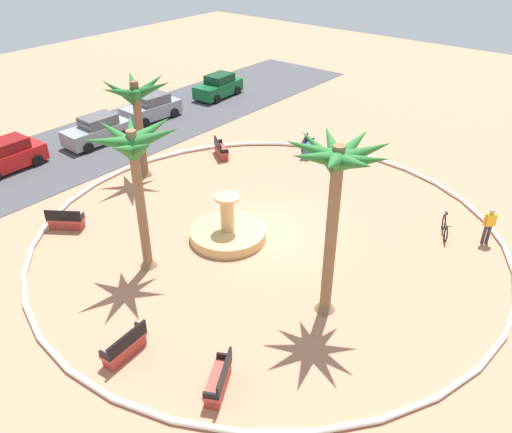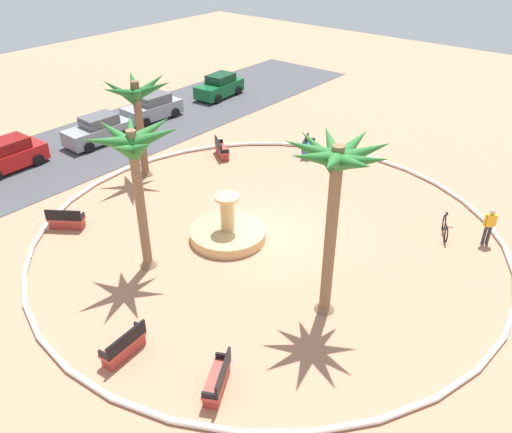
{
  "view_description": "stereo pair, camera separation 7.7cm",
  "coord_description": "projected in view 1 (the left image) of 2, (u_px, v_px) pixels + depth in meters",
  "views": [
    {
      "loc": [
        -14.91,
        -11.46,
        12.29
      ],
      "look_at": [
        -0.38,
        0.36,
        1.0
      ],
      "focal_mm": 36.11,
      "sensor_mm": 36.0,
      "label": 1
    },
    {
      "loc": [
        -14.86,
        -11.52,
        12.29
      ],
      "look_at": [
        -0.38,
        0.36,
        1.0
      ],
      "focal_mm": 36.11,
      "sensor_mm": 36.0,
      "label": 2
    }
  ],
  "objects": [
    {
      "name": "ground_plane",
      "position": [
        268.0,
        235.0,
        22.44
      ],
      "size": [
        80.0,
        80.0,
        0.0
      ],
      "primitive_type": "plane",
      "color": "tan"
    },
    {
      "name": "palm_tree_near_fountain",
      "position": [
        135.0,
        157.0,
        18.1
      ],
      "size": [
        3.45,
        3.36,
        6.01
      ],
      "color": "brown",
      "rests_on": "ground"
    },
    {
      "name": "bench_east",
      "position": [
        307.0,
        149.0,
        29.63
      ],
      "size": [
        1.67,
        1.09,
        1.0
      ],
      "color": "#335BA8",
      "rests_on": "ground"
    },
    {
      "name": "bench_southwest",
      "position": [
        219.0,
        381.0,
        15.09
      ],
      "size": [
        1.65,
        1.19,
        1.0
      ],
      "color": "#B73D33",
      "rests_on": "ground"
    },
    {
      "name": "bench_west",
      "position": [
        125.0,
        347.0,
        16.26
      ],
      "size": [
        1.64,
        0.64,
        1.0
      ],
      "color": "#B73D33",
      "rests_on": "ground"
    },
    {
      "name": "fountain",
      "position": [
        228.0,
        232.0,
        22.09
      ],
      "size": [
        3.28,
        3.28,
        2.08
      ],
      "color": "tan",
      "rests_on": "ground"
    },
    {
      "name": "palm_tree_mid_plaza",
      "position": [
        137.0,
        101.0,
        25.38
      ],
      "size": [
        3.74,
        3.5,
        5.33
      ],
      "color": "brown",
      "rests_on": "ground"
    },
    {
      "name": "parked_car_rightmost",
      "position": [
        218.0,
        87.0,
        38.41
      ],
      "size": [
        4.12,
        2.15,
        1.67
      ],
      "color": "#145B2D",
      "rests_on": "ground"
    },
    {
      "name": "parked_car_third",
      "position": [
        152.0,
        108.0,
        34.31
      ],
      "size": [
        4.08,
        2.07,
        1.67
      ],
      "color": "gray",
      "rests_on": "ground"
    },
    {
      "name": "bench_north",
      "position": [
        221.0,
        151.0,
        29.38
      ],
      "size": [
        1.31,
        1.6,
        1.0
      ],
      "color": "#B73D33",
      "rests_on": "ground"
    },
    {
      "name": "plaza_curb",
      "position": [
        268.0,
        233.0,
        22.39
      ],
      "size": [
        20.09,
        20.09,
        0.2
      ],
      "primitive_type": "torus",
      "color": "silver",
      "rests_on": "ground"
    },
    {
      "name": "street_asphalt",
      "position": [
        74.0,
        150.0,
        30.24
      ],
      "size": [
        48.0,
        8.0,
        0.03
      ],
      "primitive_type": "cube",
      "color": "#424247",
      "rests_on": "ground"
    },
    {
      "name": "parked_car_leftmost",
      "position": [
        7.0,
        156.0,
        27.69
      ],
      "size": [
        4.05,
        2.01,
        1.67
      ],
      "color": "red",
      "rests_on": "ground"
    },
    {
      "name": "parked_car_second",
      "position": [
        97.0,
        131.0,
        30.86
      ],
      "size": [
        4.05,
        2.02,
        1.67
      ],
      "color": "gray",
      "rests_on": "ground"
    },
    {
      "name": "bench_southeast",
      "position": [
        66.0,
        222.0,
        22.76
      ],
      "size": [
        1.33,
        1.6,
        1.0
      ],
      "color": "#B73D33",
      "rests_on": "ground"
    },
    {
      "name": "bicycle_red_frame",
      "position": [
        445.0,
        228.0,
        22.26
      ],
      "size": [
        1.57,
        0.82,
        0.94
      ],
      "color": "black",
      "rests_on": "ground"
    },
    {
      "name": "person_cyclist_helmet",
      "position": [
        489.0,
        224.0,
        21.44
      ],
      "size": [
        0.36,
        0.44,
        1.67
      ],
      "color": "#33333D",
      "rests_on": "ground"
    },
    {
      "name": "palm_tree_by_curb",
      "position": [
        336.0,
        176.0,
        15.59
      ],
      "size": [
        3.37,
        3.34,
        6.56
      ],
      "color": "brown",
      "rests_on": "ground"
    }
  ]
}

